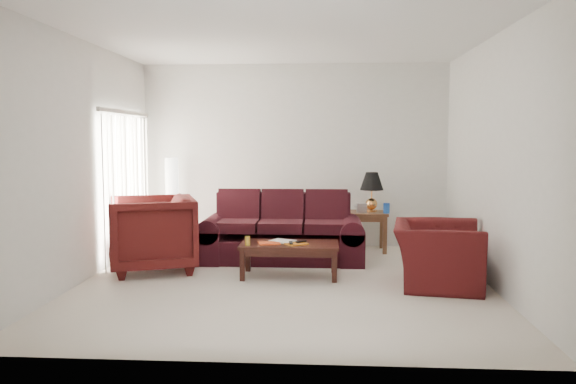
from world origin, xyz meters
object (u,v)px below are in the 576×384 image
object	(u,v)px
sofa	(282,228)
armchair_right	(437,254)
end_table	(368,231)
floor_lamp	(172,202)
coffee_table	(289,260)
armchair_left	(152,233)

from	to	relation	value
sofa	armchair_right	size ratio (longest dim) A/B	2.02
end_table	armchair_right	xyz separation A→B (m)	(0.66, -2.07, 0.07)
floor_lamp	end_table	bearing A→B (deg)	-1.67
floor_lamp	coffee_table	bearing A→B (deg)	-42.27
end_table	armchair_right	size ratio (longest dim) A/B	0.53
sofa	coffee_table	distance (m)	1.00
end_table	armchair_left	bearing A→B (deg)	-152.73
sofa	end_table	world-z (taller)	sofa
coffee_table	armchair_right	bearing A→B (deg)	-24.88
floor_lamp	armchair_left	world-z (taller)	floor_lamp
armchair_left	armchair_right	xyz separation A→B (m)	(3.67, -0.52, -0.13)
armchair_right	floor_lamp	bearing A→B (deg)	69.57
floor_lamp	armchair_right	bearing A→B (deg)	-29.39
sofa	floor_lamp	world-z (taller)	floor_lamp
sofa	coffee_table	size ratio (longest dim) A/B	1.88
armchair_right	coffee_table	size ratio (longest dim) A/B	0.93
coffee_table	sofa	bearing A→B (deg)	85.40
armchair_left	sofa	bearing A→B (deg)	94.22
sofa	end_table	bearing A→B (deg)	32.88
armchair_left	end_table	bearing A→B (deg)	97.90
end_table	floor_lamp	distance (m)	3.21
floor_lamp	armchair_right	distance (m)	4.43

